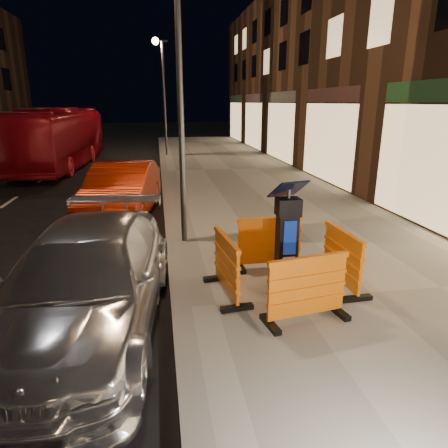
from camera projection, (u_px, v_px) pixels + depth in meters
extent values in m
plane|color=black|center=(182.00, 317.00, 5.93)|extent=(120.00, 120.00, 0.00)
cube|color=gray|center=(370.00, 297.00, 6.37)|extent=(6.00, 60.00, 0.15)
cube|color=slate|center=(182.00, 312.00, 5.91)|extent=(0.30, 60.00, 0.15)
cube|color=black|center=(287.00, 240.00, 6.21)|extent=(0.58, 0.58, 1.69)
cube|color=orange|center=(307.00, 289.00, 5.42)|extent=(1.28, 0.70, 0.95)
cube|color=orange|center=(269.00, 242.00, 7.21)|extent=(1.23, 0.54, 0.95)
cube|color=orange|center=(227.00, 266.00, 6.17)|extent=(0.64, 1.26, 0.95)
cube|color=orange|center=(342.00, 259.00, 6.46)|extent=(0.56, 1.24, 0.95)
imported|color=silver|center=(92.00, 327.00, 5.65)|extent=(2.44, 5.06, 1.42)
imported|color=maroon|center=(124.00, 216.00, 11.13)|extent=(2.12, 4.60, 1.46)
imported|color=maroon|center=(62.00, 168.00, 19.40)|extent=(2.87, 10.21, 2.81)
cylinder|color=#3F3F44|center=(180.00, 97.00, 7.88)|extent=(0.12, 0.12, 6.00)
cylinder|color=#3F3F44|center=(164.00, 100.00, 22.03)|extent=(0.12, 0.12, 6.00)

